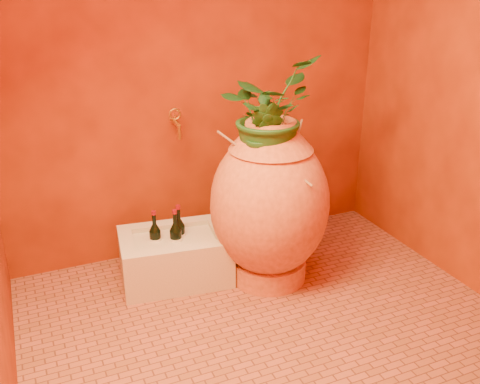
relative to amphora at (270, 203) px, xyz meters
name	(u,v)px	position (x,y,z in m)	size (l,w,h in m)	color
floor	(267,321)	(-0.21, -0.40, -0.49)	(2.50, 2.50, 0.00)	#984A31
wall_back	(198,58)	(-0.21, 0.60, 0.76)	(2.50, 0.02, 2.50)	#621C05
amphora	(270,203)	(0.00, 0.00, 0.00)	(0.80, 0.80, 0.99)	#DA733D
stone_basin	(175,257)	(-0.52, 0.21, -0.35)	(0.69, 0.51, 0.30)	beige
wine_bottle_a	(176,240)	(-0.52, 0.19, -0.22)	(0.07, 0.07, 0.30)	black
wine_bottle_b	(179,235)	(-0.48, 0.24, -0.22)	(0.07, 0.07, 0.30)	black
wine_bottle_c	(155,240)	(-0.63, 0.24, -0.23)	(0.07, 0.07, 0.29)	black
wall_tap	(176,122)	(-0.39, 0.51, 0.40)	(0.08, 0.16, 0.17)	#B08928
plant_main	(268,112)	(-0.01, 0.02, 0.54)	(0.54, 0.46, 0.59)	#1A4A1C
plant_side	(264,135)	(-0.08, -0.07, 0.44)	(0.21, 0.17, 0.38)	#1A4A1C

